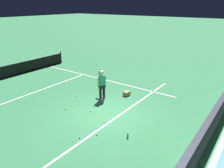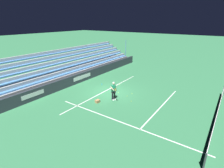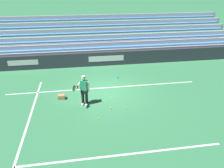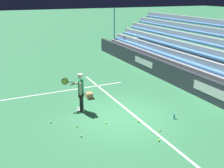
{
  "view_description": "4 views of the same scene",
  "coord_description": "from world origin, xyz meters",
  "px_view_note": "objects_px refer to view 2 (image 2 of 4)",
  "views": [
    {
      "loc": [
        -7.72,
        -5.88,
        5.27
      ],
      "look_at": [
        1.71,
        0.97,
        0.92
      ],
      "focal_mm": 35.0,
      "sensor_mm": 36.0,
      "label": 1
    },
    {
      "loc": [
        13.41,
        9.7,
        6.99
      ],
      "look_at": [
        0.45,
        0.61,
        1.13
      ],
      "focal_mm": 28.0,
      "sensor_mm": 36.0,
      "label": 2
    },
    {
      "loc": [
        1.46,
        11.9,
        6.2
      ],
      "look_at": [
        -0.13,
        1.81,
        1.35
      ],
      "focal_mm": 35.0,
      "sensor_mm": 36.0,
      "label": 3
    },
    {
      "loc": [
        -8.93,
        4.66,
        4.96
      ],
      "look_at": [
        0.73,
        0.16,
        1.27
      ],
      "focal_mm": 42.0,
      "sensor_mm": 36.0,
      "label": 4
    }
  ],
  "objects_px": {
    "tennis_ball_on_baseline": "(131,101)",
    "ball_box_cardboard": "(97,101)",
    "tennis_ball_stray_back": "(119,85)",
    "tennis_ball_toward_net": "(127,96)",
    "water_bottle": "(102,84)",
    "tennis_ball_far_right": "(132,94)",
    "tennis_ball_near_player": "(118,93)",
    "tennis_ball_midcourt": "(111,89)",
    "tennis_ball_by_box": "(113,85)",
    "tennis_net": "(217,115)",
    "tennis_player": "(114,91)"
  },
  "relations": [
    {
      "from": "tennis_ball_on_baseline",
      "to": "tennis_player",
      "type": "bearing_deg",
      "value": -67.64
    },
    {
      "from": "ball_box_cardboard",
      "to": "tennis_ball_stray_back",
      "type": "bearing_deg",
      "value": -170.6
    },
    {
      "from": "ball_box_cardboard",
      "to": "water_bottle",
      "type": "bearing_deg",
      "value": -146.95
    },
    {
      "from": "tennis_ball_by_box",
      "to": "tennis_ball_far_right",
      "type": "bearing_deg",
      "value": 73.65
    },
    {
      "from": "tennis_ball_by_box",
      "to": "tennis_ball_far_right",
      "type": "distance_m",
      "value": 2.99
    },
    {
      "from": "tennis_ball_far_right",
      "to": "ball_box_cardboard",
      "type": "bearing_deg",
      "value": -24.72
    },
    {
      "from": "tennis_ball_near_player",
      "to": "tennis_ball_stray_back",
      "type": "bearing_deg",
      "value": -150.23
    },
    {
      "from": "tennis_ball_stray_back",
      "to": "tennis_ball_far_right",
      "type": "distance_m",
      "value": 2.81
    },
    {
      "from": "water_bottle",
      "to": "tennis_ball_near_player",
      "type": "bearing_deg",
      "value": 73.55
    },
    {
      "from": "tennis_ball_by_box",
      "to": "water_bottle",
      "type": "height_order",
      "value": "water_bottle"
    },
    {
      "from": "tennis_ball_stray_back",
      "to": "tennis_ball_far_right",
      "type": "xyz_separation_m",
      "value": [
        1.44,
        2.41,
        0.0
      ]
    },
    {
      "from": "tennis_ball_by_box",
      "to": "tennis_net",
      "type": "height_order",
      "value": "tennis_net"
    },
    {
      "from": "tennis_ball_near_player",
      "to": "tennis_ball_on_baseline",
      "type": "bearing_deg",
      "value": 64.33
    },
    {
      "from": "tennis_ball_by_box",
      "to": "tennis_ball_toward_net",
      "type": "distance_m",
      "value": 3.21
    },
    {
      "from": "tennis_ball_toward_net",
      "to": "tennis_ball_by_box",
      "type": "bearing_deg",
      "value": -120.73
    },
    {
      "from": "tennis_ball_on_baseline",
      "to": "ball_box_cardboard",
      "type": "bearing_deg",
      "value": -51.01
    },
    {
      "from": "tennis_ball_far_right",
      "to": "tennis_ball_near_player",
      "type": "bearing_deg",
      "value": -64.56
    },
    {
      "from": "tennis_ball_by_box",
      "to": "tennis_ball_midcourt",
      "type": "distance_m",
      "value": 1.05
    },
    {
      "from": "tennis_ball_toward_net",
      "to": "tennis_ball_far_right",
      "type": "distance_m",
      "value": 0.81
    },
    {
      "from": "tennis_ball_on_baseline",
      "to": "tennis_ball_far_right",
      "type": "relative_size",
      "value": 1.0
    },
    {
      "from": "tennis_ball_on_baseline",
      "to": "tennis_ball_midcourt",
      "type": "height_order",
      "value": "same"
    },
    {
      "from": "tennis_ball_by_box",
      "to": "tennis_ball_midcourt",
      "type": "xyz_separation_m",
      "value": [
        0.99,
        0.38,
        0.0
      ]
    },
    {
      "from": "tennis_player",
      "to": "tennis_net",
      "type": "height_order",
      "value": "tennis_player"
    },
    {
      "from": "tennis_ball_on_baseline",
      "to": "tennis_ball_by_box",
      "type": "bearing_deg",
      "value": -123.51
    },
    {
      "from": "ball_box_cardboard",
      "to": "water_bottle",
      "type": "distance_m",
      "value": 4.41
    },
    {
      "from": "ball_box_cardboard",
      "to": "water_bottle",
      "type": "xyz_separation_m",
      "value": [
        -3.69,
        -2.4,
        -0.02
      ]
    },
    {
      "from": "tennis_ball_stray_back",
      "to": "tennis_ball_toward_net",
      "type": "relative_size",
      "value": 1.0
    },
    {
      "from": "tennis_ball_on_baseline",
      "to": "tennis_ball_midcourt",
      "type": "relative_size",
      "value": 1.0
    },
    {
      "from": "tennis_ball_toward_net",
      "to": "tennis_ball_on_baseline",
      "type": "bearing_deg",
      "value": 48.71
    },
    {
      "from": "tennis_ball_far_right",
      "to": "water_bottle",
      "type": "distance_m",
      "value": 4.01
    },
    {
      "from": "ball_box_cardboard",
      "to": "tennis_ball_midcourt",
      "type": "bearing_deg",
      "value": -165.03
    },
    {
      "from": "tennis_ball_toward_net",
      "to": "tennis_ball_midcourt",
      "type": "distance_m",
      "value": 2.48
    },
    {
      "from": "tennis_ball_far_right",
      "to": "tennis_ball_near_player",
      "type": "relative_size",
      "value": 1.0
    },
    {
      "from": "tennis_ball_midcourt",
      "to": "tennis_net",
      "type": "relative_size",
      "value": 0.01
    },
    {
      "from": "tennis_ball_by_box",
      "to": "tennis_net",
      "type": "distance_m",
      "value": 10.45
    },
    {
      "from": "tennis_ball_stray_back",
      "to": "tennis_ball_by_box",
      "type": "height_order",
      "value": "same"
    },
    {
      "from": "tennis_ball_on_baseline",
      "to": "tennis_ball_near_player",
      "type": "height_order",
      "value": "same"
    },
    {
      "from": "tennis_ball_far_right",
      "to": "tennis_ball_stray_back",
      "type": "bearing_deg",
      "value": -120.83
    },
    {
      "from": "tennis_ball_by_box",
      "to": "tennis_ball_midcourt",
      "type": "bearing_deg",
      "value": 20.85
    },
    {
      "from": "tennis_ball_stray_back",
      "to": "tennis_player",
      "type": "bearing_deg",
      "value": 24.83
    },
    {
      "from": "tennis_net",
      "to": "tennis_ball_toward_net",
      "type": "bearing_deg",
      "value": -90.38
    },
    {
      "from": "ball_box_cardboard",
      "to": "tennis_ball_far_right",
      "type": "distance_m",
      "value": 3.83
    },
    {
      "from": "tennis_ball_by_box",
      "to": "tennis_ball_toward_net",
      "type": "bearing_deg",
      "value": 59.27
    },
    {
      "from": "tennis_ball_toward_net",
      "to": "tennis_ball_far_right",
      "type": "xyz_separation_m",
      "value": [
        -0.8,
        0.1,
        0.0
      ]
    },
    {
      "from": "tennis_ball_on_baseline",
      "to": "tennis_net",
      "type": "xyz_separation_m",
      "value": [
        -0.71,
        6.67,
        0.46
      ]
    },
    {
      "from": "tennis_ball_far_right",
      "to": "water_bottle",
      "type": "relative_size",
      "value": 0.3
    },
    {
      "from": "tennis_player",
      "to": "tennis_ball_far_right",
      "type": "distance_m",
      "value": 2.46
    },
    {
      "from": "tennis_ball_stray_back",
      "to": "tennis_ball_toward_net",
      "type": "xyz_separation_m",
      "value": [
        2.24,
        2.31,
        0.0
      ]
    },
    {
      "from": "tennis_ball_toward_net",
      "to": "tennis_net",
      "type": "relative_size",
      "value": 0.01
    },
    {
      "from": "tennis_ball_toward_net",
      "to": "tennis_ball_on_baseline",
      "type": "height_order",
      "value": "same"
    }
  ]
}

